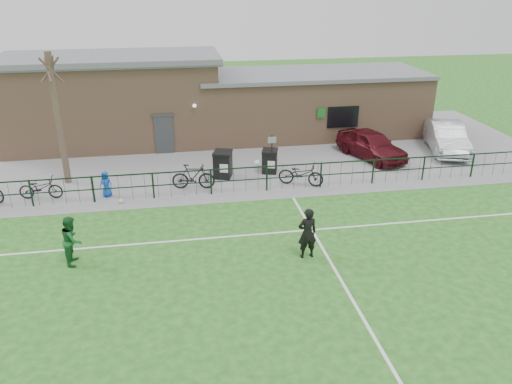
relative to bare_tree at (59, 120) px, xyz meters
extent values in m
plane|color=#215C1B|center=(8.00, -10.50, -3.00)|extent=(90.00, 90.00, 0.00)
cube|color=gray|center=(8.00, 3.00, -2.99)|extent=(34.00, 13.00, 0.02)
cube|color=white|center=(8.00, -2.70, -3.00)|extent=(28.00, 0.10, 0.01)
cube|color=white|center=(8.00, -6.50, -3.00)|extent=(28.00, 0.10, 0.01)
cube|color=white|center=(10.00, -10.50, -3.00)|extent=(0.10, 16.00, 0.01)
cube|color=black|center=(8.00, -2.50, -2.40)|extent=(28.00, 0.10, 1.20)
cylinder|color=#4A372D|center=(0.00, 0.00, 0.00)|extent=(0.30, 0.30, 6.00)
cube|color=black|center=(7.24, -0.50, -2.38)|extent=(1.02, 1.09, 1.19)
cube|color=black|center=(9.57, -0.26, -2.45)|extent=(0.89, 0.96, 1.07)
cylinder|color=black|center=(9.60, -0.60, -1.98)|extent=(0.06, 0.06, 2.00)
imported|color=#4A0D14|center=(15.25, 0.90, -2.24)|extent=(3.09, 4.67, 1.48)
imported|color=#A3A6AB|center=(19.70, 1.27, -2.19)|extent=(2.95, 5.08, 1.58)
imported|color=black|center=(-0.81, -1.72, -2.49)|extent=(1.92, 0.85, 0.98)
imported|color=black|center=(5.77, -1.73, -2.40)|extent=(2.01, 0.83, 1.17)
imported|color=black|center=(10.66, -2.14, -2.43)|extent=(2.20, 1.50, 1.10)
imported|color=#1349B7|center=(1.97, -1.96, -2.40)|extent=(0.65, 0.52, 1.16)
imported|color=black|center=(9.28, -8.38, -2.08)|extent=(0.71, 0.51, 1.84)
sphere|color=white|center=(8.16, -4.80, -0.77)|extent=(0.22, 0.22, 0.22)
imported|color=#195927|center=(1.46, -7.40, -2.15)|extent=(0.65, 0.83, 1.71)
sphere|color=white|center=(2.61, -2.79, -2.89)|extent=(0.23, 0.23, 0.23)
cube|color=#A37B5B|center=(8.00, 6.00, -1.25)|extent=(24.00, 5.00, 3.50)
cube|color=#A37B5B|center=(1.76, 6.00, 1.10)|extent=(11.52, 5.00, 1.20)
cube|color=slate|center=(1.76, 6.00, 1.82)|extent=(12.02, 5.40, 0.28)
cube|color=slate|center=(13.28, 6.00, 0.60)|extent=(13.44, 5.30, 0.22)
cube|color=#383A3D|center=(4.50, 3.47, -1.95)|extent=(1.00, 0.08, 2.10)
cube|color=black|center=(14.50, 3.47, -1.40)|extent=(1.80, 0.08, 1.20)
cube|color=#19661E|center=(13.20, 3.42, -1.10)|extent=(0.45, 0.04, 0.55)
camera|label=1|loc=(5.07, -22.79, 5.95)|focal=35.00mm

